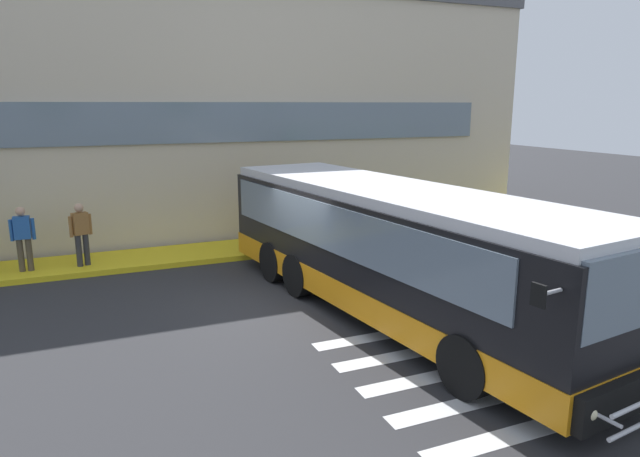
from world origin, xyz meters
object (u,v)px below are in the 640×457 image
(passenger_by_doorway, at_px, (23,236))
(safety_bollard_yellow, at_px, (344,237))
(passenger_at_curb_edge, at_px, (81,231))
(bus_main_foreground, at_px, (393,253))

(passenger_by_doorway, distance_m, safety_bollard_yellow, 8.67)
(passenger_at_curb_edge, bearing_deg, safety_bollard_yellow, -6.79)
(passenger_by_doorway, height_order, passenger_at_curb_edge, same)
(bus_main_foreground, bearing_deg, passenger_by_doorway, 141.00)
(passenger_at_curb_edge, relative_size, safety_bollard_yellow, 1.86)
(bus_main_foreground, xyz_separation_m, passenger_by_doorway, (-7.32, 5.93, -0.25))
(safety_bollard_yellow, bearing_deg, passenger_at_curb_edge, 173.21)
(passenger_at_curb_edge, bearing_deg, passenger_by_doorway, 178.47)
(passenger_by_doorway, distance_m, passenger_at_curb_edge, 1.36)
(passenger_at_curb_edge, height_order, safety_bollard_yellow, passenger_at_curb_edge)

